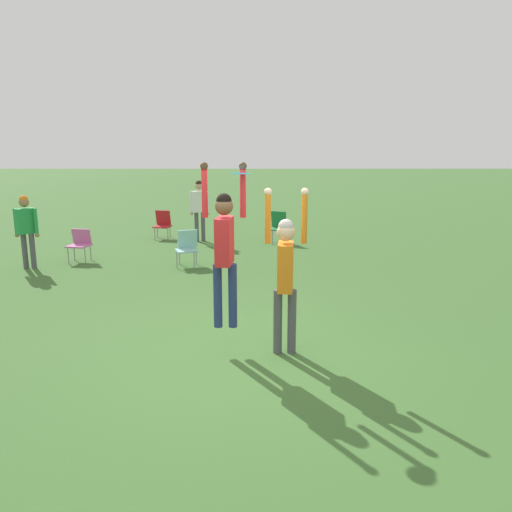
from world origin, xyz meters
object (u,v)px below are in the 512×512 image
object	(u,v)px
person_defending	(286,267)
camping_chair_0	(81,242)
camping_chair_3	(188,246)
person_spectator_near	(27,225)
camping_chair_2	(280,225)
person_jumping	(225,241)
frisbee	(242,174)
camping_chair_1	(164,223)
person_spectator_far	(200,204)

from	to	relation	value
person_defending	camping_chair_0	distance (m)	7.47
camping_chair_3	person_spectator_near	xyz separation A→B (m)	(-3.67, -0.29, 0.54)
camping_chair_0	camping_chair_3	size ratio (longest dim) A/B	0.94
camping_chair_3	camping_chair_2	bearing A→B (deg)	-147.09
camping_chair_0	person_spectator_near	size ratio (longest dim) A/B	0.47
person_jumping	frisbee	bearing A→B (deg)	-120.46
frisbee	camping_chair_0	xyz separation A→B (m)	(-4.19, 5.78, -1.99)
person_defending	camping_chair_1	xyz separation A→B (m)	(-3.30, 8.90, -0.74)
camping_chair_2	person_spectator_near	distance (m)	6.83
camping_chair_1	camping_chair_3	world-z (taller)	camping_chair_1
frisbee	camping_chair_0	size ratio (longest dim) A/B	0.30
person_jumping	camping_chair_2	world-z (taller)	person_jumping
camping_chair_2	person_defending	bearing A→B (deg)	112.11
person_defending	camping_chair_0	xyz separation A→B (m)	(-4.78, 5.69, -0.75)
person_defending	camping_chair_2	distance (m)	8.18
person_jumping	person_defending	size ratio (longest dim) A/B	0.99
person_defending	person_spectator_far	world-z (taller)	person_defending
person_jumping	camping_chair_1	size ratio (longest dim) A/B	2.61
camping_chair_0	person_jumping	bearing A→B (deg)	135.76
camping_chair_0	person_spectator_near	xyz separation A→B (m)	(-0.94, -0.77, 0.55)
person_defending	camping_chair_3	world-z (taller)	person_defending
frisbee	person_spectator_near	bearing A→B (deg)	135.64
person_jumping	camping_chair_3	bearing A→B (deg)	19.09
camping_chair_1	camping_chair_0	bearing A→B (deg)	77.70
person_defending	person_spectator_near	world-z (taller)	person_defending
person_jumping	camping_chair_1	world-z (taller)	person_jumping
camping_chair_1	camping_chair_3	xyz separation A→B (m)	(1.26, -3.68, -0.00)
camping_chair_0	camping_chair_2	size ratio (longest dim) A/B	0.86
frisbee	camping_chair_3	distance (m)	5.84
person_spectator_far	person_jumping	bearing A→B (deg)	-92.68
camping_chair_0	camping_chair_3	world-z (taller)	camping_chair_3
camping_chair_2	person_spectator_near	size ratio (longest dim) A/B	0.54
camping_chair_0	camping_chair_1	bearing A→B (deg)	-104.11
person_jumping	frisbee	size ratio (longest dim) A/B	9.46
person_jumping	camping_chair_2	xyz separation A→B (m)	(1.10, 8.07, -1.02)
camping_chair_2	person_spectator_far	world-z (taller)	person_spectator_far
person_defending	camping_chair_3	bearing A→B (deg)	-152.94
camping_chair_0	camping_chair_2	bearing A→B (deg)	-143.57
camping_chair_0	person_spectator_far	bearing A→B (deg)	-124.32
frisbee	person_jumping	bearing A→B (deg)	143.94
camping_chair_1	camping_chair_2	world-z (taller)	camping_chair_2
camping_chair_2	person_spectator_far	bearing A→B (deg)	18.26
frisbee	person_spectator_near	xyz separation A→B (m)	(-5.13, 5.01, -1.43)
person_defending	person_spectator_far	size ratio (longest dim) A/B	1.25
person_defending	camping_chair_0	world-z (taller)	person_defending
person_jumping	camping_chair_3	distance (m)	5.39
camping_chair_2	camping_chair_3	xyz separation A→B (m)	(-2.33, -2.93, -0.05)
camping_chair_3	person_spectator_near	distance (m)	3.72
person_jumping	camping_chair_2	bearing A→B (deg)	-2.19
person_spectator_near	person_spectator_far	size ratio (longest dim) A/B	0.94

